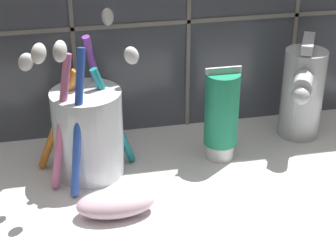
% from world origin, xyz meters
% --- Properties ---
extents(sink_counter, '(0.60, 0.29, 0.02)m').
position_xyz_m(sink_counter, '(0.00, 0.00, 0.01)').
color(sink_counter, white).
rests_on(sink_counter, ground).
extents(toothbrush_cup, '(0.14, 0.13, 0.19)m').
position_xyz_m(toothbrush_cup, '(-0.13, 0.05, 0.08)').
color(toothbrush_cup, silver).
rests_on(toothbrush_cup, sink_counter).
extents(toothpaste_tube, '(0.04, 0.04, 0.12)m').
position_xyz_m(toothpaste_tube, '(0.03, 0.05, 0.08)').
color(toothpaste_tube, white).
rests_on(toothpaste_tube, sink_counter).
extents(sink_faucet, '(0.07, 0.10, 0.14)m').
position_xyz_m(sink_faucet, '(0.15, 0.08, 0.09)').
color(sink_faucet, silver).
rests_on(sink_faucet, sink_counter).
extents(soap_bar, '(0.09, 0.04, 0.03)m').
position_xyz_m(soap_bar, '(-0.11, -0.05, 0.03)').
color(soap_bar, '#DBB2C6').
rests_on(soap_bar, sink_counter).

